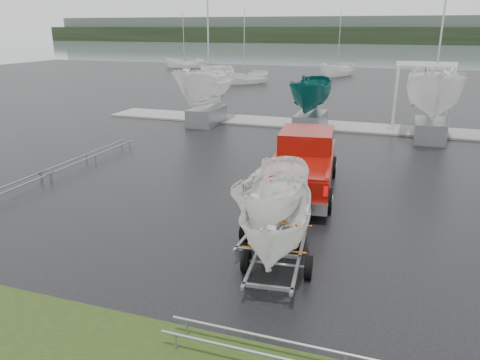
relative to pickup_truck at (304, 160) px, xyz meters
The scene contains 16 objects.
ground_plane 1.72m from the pickup_truck, 150.08° to the right, with size 120.00×120.00×0.00m, color black.
lake 99.36m from the pickup_truck, 90.65° to the left, with size 300.00×300.00×0.00m, color slate.
dock 12.45m from the pickup_truck, 95.25° to the left, with size 30.00×3.00×0.12m, color gray.
treeline 169.36m from the pickup_truck, 90.38° to the left, with size 300.00×8.00×6.00m, color black.
far_hill 177.39m from the pickup_truck, 90.37° to the left, with size 300.00×6.00×10.00m, color #4C5651.
pickup_truck is the anchor object (origin of this frame).
trailer_hitched 6.93m from the pickup_truck, 83.62° to the right, with size 1.84×3.71×4.80m.
trailer_parked 5.35m from the pickup_truck, 88.06° to the right, with size 1.79×3.61×5.05m.
boat_hoist 13.21m from the pickup_truck, 70.23° to the left, with size 3.30×2.18×4.12m.
keelboat_0 13.74m from the pickup_truck, 129.40° to the left, with size 2.64×3.20×10.81m.
keelboat_1 10.93m from the pickup_truck, 99.61° to the left, with size 2.14×3.20×6.79m.
keelboat_2 12.00m from the pickup_truck, 64.47° to the left, with size 2.94×3.20×11.12m.
mast_rack_0 10.17m from the pickup_truck, behind, with size 0.56×6.50×0.06m.
moored_boat_0 35.58m from the pickup_truck, 112.44° to the left, with size 3.34×3.34×11.10m.
moored_boat_1 45.33m from the pickup_truck, 96.34° to the left, with size 3.56×3.60×11.55m.
moored_boat_4 57.88m from the pickup_truck, 120.21° to the left, with size 2.84×2.79×11.13m.
Camera 1 is at (4.51, -16.60, 6.03)m, focal length 35.00 mm.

